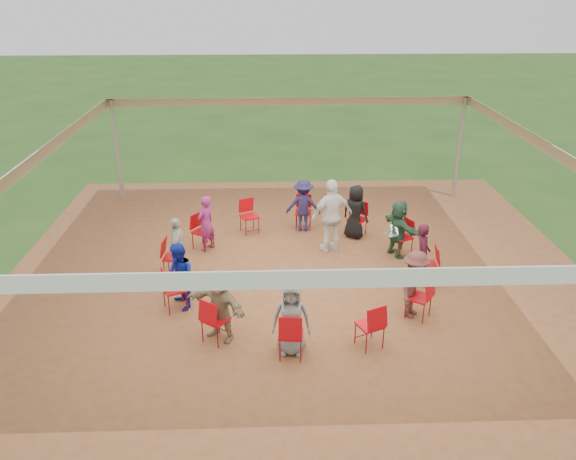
{
  "coord_description": "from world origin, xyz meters",
  "views": [
    {
      "loc": [
        -0.62,
        -10.87,
        6.09
      ],
      "look_at": [
        -0.22,
        0.3,
        1.06
      ],
      "focal_mm": 35.0,
      "sensor_mm": 36.0,
      "label": 1
    }
  ],
  "objects_px": {
    "person_seated_0": "(398,228)",
    "chair_6": "(174,289)",
    "chair_5": "(173,257)",
    "chair_3": "(249,217)",
    "chair_9": "(370,325)",
    "standing_person": "(332,216)",
    "chair_0": "(402,237)",
    "cable_coil": "(319,278)",
    "chair_2": "(303,213)",
    "person_seated_3": "(206,223)",
    "person_seated_8": "(414,284)",
    "chair_1": "(357,219)",
    "person_seated_6": "(219,305)",
    "chair_7": "(216,320)",
    "person_seated_2": "(303,205)",
    "chair_4": "(203,232)",
    "person_seated_7": "(291,318)",
    "person_seated_1": "(355,212)",
    "person_seated_5": "(179,277)",
    "person_seated_4": "(178,247)",
    "chair_8": "(291,334)",
    "chair_11": "(427,265)",
    "person_seated_9": "(422,254)",
    "chair_10": "(419,297)"
  },
  "relations": [
    {
      "from": "person_seated_0",
      "to": "chair_6",
      "type": "bearing_deg",
      "value": 90.0
    },
    {
      "from": "chair_5",
      "to": "chair_3",
      "type": "bearing_deg",
      "value": 150.0
    },
    {
      "from": "chair_3",
      "to": "chair_9",
      "type": "height_order",
      "value": "same"
    },
    {
      "from": "chair_5",
      "to": "standing_person",
      "type": "height_order",
      "value": "standing_person"
    },
    {
      "from": "chair_0",
      "to": "cable_coil",
      "type": "xyz_separation_m",
      "value": [
        -2.07,
        -1.15,
        -0.43
      ]
    },
    {
      "from": "chair_2",
      "to": "person_seated_0",
      "type": "distance_m",
      "value": 2.73
    },
    {
      "from": "chair_0",
      "to": "person_seated_3",
      "type": "bearing_deg",
      "value": 60.73
    },
    {
      "from": "person_seated_8",
      "to": "chair_1",
      "type": "bearing_deg",
      "value": 43.73
    },
    {
      "from": "chair_0",
      "to": "chair_6",
      "type": "distance_m",
      "value": 5.54
    },
    {
      "from": "person_seated_6",
      "to": "chair_9",
      "type": "bearing_deg",
      "value": 27.8
    },
    {
      "from": "chair_0",
      "to": "person_seated_0",
      "type": "bearing_deg",
      "value": 90.0
    },
    {
      "from": "person_seated_6",
      "to": "cable_coil",
      "type": "bearing_deg",
      "value": 82.7
    },
    {
      "from": "chair_2",
      "to": "person_seated_3",
      "type": "relative_size",
      "value": 0.65
    },
    {
      "from": "chair_5",
      "to": "chair_7",
      "type": "xyz_separation_m",
      "value": [
        1.14,
        -2.53,
        0.0
      ]
    },
    {
      "from": "chair_5",
      "to": "chair_7",
      "type": "bearing_deg",
      "value": 30.0
    },
    {
      "from": "chair_5",
      "to": "cable_coil",
      "type": "distance_m",
      "value": 3.25
    },
    {
      "from": "person_seated_0",
      "to": "person_seated_2",
      "type": "xyz_separation_m",
      "value": [
        -2.15,
        1.55,
        0.0
      ]
    },
    {
      "from": "chair_4",
      "to": "person_seated_7",
      "type": "height_order",
      "value": "person_seated_7"
    },
    {
      "from": "person_seated_2",
      "to": "cable_coil",
      "type": "relative_size",
      "value": 3.26
    },
    {
      "from": "person_seated_1",
      "to": "chair_6",
      "type": "bearing_deg",
      "value": 74.66
    },
    {
      "from": "person_seated_3",
      "to": "person_seated_0",
      "type": "bearing_deg",
      "value": 120.0
    },
    {
      "from": "person_seated_5",
      "to": "person_seated_4",
      "type": "bearing_deg",
      "value": 165.0
    },
    {
      "from": "chair_8",
      "to": "person_seated_0",
      "type": "distance_m",
      "value": 4.7
    },
    {
      "from": "standing_person",
      "to": "chair_3",
      "type": "bearing_deg",
      "value": -49.72
    },
    {
      "from": "person_seated_8",
      "to": "standing_person",
      "type": "relative_size",
      "value": 0.77
    },
    {
      "from": "chair_0",
      "to": "chair_4",
      "type": "bearing_deg",
      "value": 60.0
    },
    {
      "from": "chair_11",
      "to": "person_seated_2",
      "type": "xyz_separation_m",
      "value": [
        -2.49,
        2.91,
        0.25
      ]
    },
    {
      "from": "chair_3",
      "to": "person_seated_7",
      "type": "bearing_deg",
      "value": 75.34
    },
    {
      "from": "person_seated_1",
      "to": "chair_1",
      "type": "bearing_deg",
      "value": -90.0
    },
    {
      "from": "chair_7",
      "to": "person_seated_1",
      "type": "bearing_deg",
      "value": 90.0
    },
    {
      "from": "chair_0",
      "to": "person_seated_7",
      "type": "relative_size",
      "value": 0.65
    },
    {
      "from": "person_seated_6",
      "to": "person_seated_1",
      "type": "bearing_deg",
      "value": 90.0
    },
    {
      "from": "chair_6",
      "to": "person_seated_6",
      "type": "distance_m",
      "value": 1.43
    },
    {
      "from": "person_seated_0",
      "to": "standing_person",
      "type": "relative_size",
      "value": 0.77
    },
    {
      "from": "person_seated_1",
      "to": "person_seated_5",
      "type": "height_order",
      "value": "same"
    },
    {
      "from": "person_seated_5",
      "to": "person_seated_7",
      "type": "relative_size",
      "value": 1.0
    },
    {
      "from": "chair_7",
      "to": "person_seated_6",
      "type": "height_order",
      "value": "person_seated_6"
    },
    {
      "from": "chair_1",
      "to": "standing_person",
      "type": "distance_m",
      "value": 1.22
    },
    {
      "from": "chair_4",
      "to": "person_seated_0",
      "type": "relative_size",
      "value": 0.65
    },
    {
      "from": "chair_6",
      "to": "person_seated_7",
      "type": "height_order",
      "value": "person_seated_7"
    },
    {
      "from": "chair_9",
      "to": "person_seated_0",
      "type": "distance_m",
      "value": 3.84
    },
    {
      "from": "chair_9",
      "to": "standing_person",
      "type": "relative_size",
      "value": 0.5
    },
    {
      "from": "chair_1",
      "to": "chair_5",
      "type": "bearing_deg",
      "value": 60.0
    },
    {
      "from": "person_seated_0",
      "to": "cable_coil",
      "type": "height_order",
      "value": "person_seated_0"
    },
    {
      "from": "person_seated_9",
      "to": "person_seated_8",
      "type": "bearing_deg",
      "value": 165.0
    },
    {
      "from": "chair_0",
      "to": "standing_person",
      "type": "relative_size",
      "value": 0.5
    },
    {
      "from": "person_seated_0",
      "to": "cable_coil",
      "type": "relative_size",
      "value": 3.26
    },
    {
      "from": "chair_10",
      "to": "person_seated_6",
      "type": "distance_m",
      "value": 3.84
    },
    {
      "from": "chair_9",
      "to": "chair_0",
      "type": "bearing_deg",
      "value": 45.0
    },
    {
      "from": "person_seated_3",
      "to": "person_seated_1",
      "type": "bearing_deg",
      "value": 135.0
    }
  ]
}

